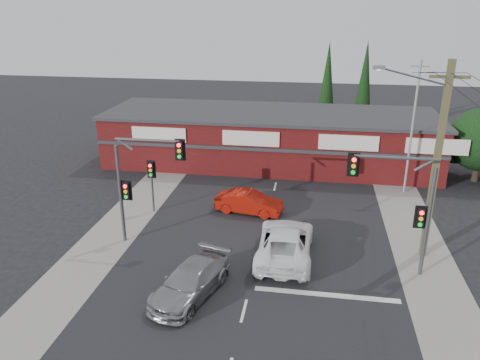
# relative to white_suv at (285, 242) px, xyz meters

# --- Properties ---
(ground) EXTENTS (120.00, 120.00, 0.00)m
(ground) POSITION_rel_white_suv_xyz_m (-1.39, -1.66, -0.82)
(ground) COLOR black
(ground) RESTS_ON ground
(road_strip) EXTENTS (14.00, 70.00, 0.01)m
(road_strip) POSITION_rel_white_suv_xyz_m (-1.39, 3.34, -0.82)
(road_strip) COLOR black
(road_strip) RESTS_ON ground
(verge_left) EXTENTS (3.00, 70.00, 0.02)m
(verge_left) POSITION_rel_white_suv_xyz_m (-9.89, 3.34, -0.81)
(verge_left) COLOR gray
(verge_left) RESTS_ON ground
(verge_right) EXTENTS (3.00, 70.00, 0.02)m
(verge_right) POSITION_rel_white_suv_xyz_m (7.11, 3.34, -0.81)
(verge_right) COLOR gray
(verge_right) RESTS_ON ground
(stop_line) EXTENTS (6.50, 0.35, 0.01)m
(stop_line) POSITION_rel_white_suv_xyz_m (2.11, -3.16, -0.81)
(stop_line) COLOR silver
(stop_line) RESTS_ON ground
(white_suv) EXTENTS (2.74, 5.92, 1.64)m
(white_suv) POSITION_rel_white_suv_xyz_m (0.00, 0.00, 0.00)
(white_suv) COLOR white
(white_suv) RESTS_ON ground
(silver_suv) EXTENTS (3.34, 5.29, 1.43)m
(silver_suv) POSITION_rel_white_suv_xyz_m (-3.93, -4.14, -0.11)
(silver_suv) COLOR gray
(silver_suv) RESTS_ON ground
(red_sedan) EXTENTS (4.39, 2.16, 1.38)m
(red_sedan) POSITION_rel_white_suv_xyz_m (-2.61, 5.13, -0.13)
(red_sedan) COLOR #9D1509
(red_sedan) RESTS_ON ground
(lane_dashes) EXTENTS (0.12, 38.46, 0.01)m
(lane_dashes) POSITION_rel_white_suv_xyz_m (-1.39, -1.23, -0.81)
(lane_dashes) COLOR silver
(lane_dashes) RESTS_ON ground
(shop_building) EXTENTS (27.30, 8.40, 4.22)m
(shop_building) POSITION_rel_white_suv_xyz_m (-2.39, 15.32, 1.31)
(shop_building) COLOR #430D0E
(shop_building) RESTS_ON ground
(conifer_near) EXTENTS (1.80, 1.80, 9.25)m
(conifer_near) POSITION_rel_white_suv_xyz_m (2.11, 22.34, 4.66)
(conifer_near) COLOR #2D2116
(conifer_near) RESTS_ON ground
(conifer_far) EXTENTS (1.80, 1.80, 9.25)m
(conifer_far) POSITION_rel_white_suv_xyz_m (5.61, 24.34, 4.66)
(conifer_far) COLOR #2D2116
(conifer_far) RESTS_ON ground
(traffic_mast_left) EXTENTS (3.77, 0.27, 5.97)m
(traffic_mast_left) POSITION_rel_white_suv_xyz_m (-7.82, 0.34, 3.11)
(traffic_mast_left) COLOR #47494C
(traffic_mast_left) RESTS_ON ground
(traffic_mast_right) EXTENTS (3.96, 0.27, 5.97)m
(traffic_mast_right) POSITION_rel_white_suv_xyz_m (5.47, -0.66, 3.12)
(traffic_mast_right) COLOR #47494C
(traffic_mast_right) RESTS_ON ground
(pedestal_signal) EXTENTS (0.55, 0.27, 3.38)m
(pedestal_signal) POSITION_rel_white_suv_xyz_m (-8.59, 4.34, 1.58)
(pedestal_signal) COLOR #47494C
(pedestal_signal) RESTS_ON ground
(utility_pole) EXTENTS (4.38, 0.59, 10.00)m
(utility_pole) POSITION_rel_white_suv_xyz_m (6.97, 1.33, 4.57)
(utility_pole) COLOR brown
(utility_pole) RESTS_ON ground
(steel_pole) EXTENTS (1.20, 0.16, 9.00)m
(steel_pole) POSITION_rel_white_suv_xyz_m (7.61, 10.34, 3.88)
(steel_pole) COLOR gray
(steel_pole) RESTS_ON ground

